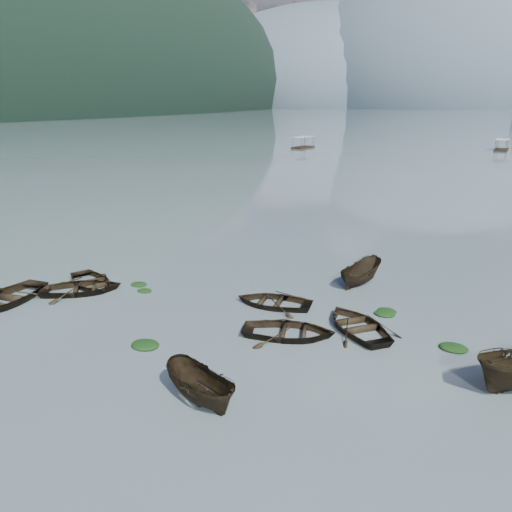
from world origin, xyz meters
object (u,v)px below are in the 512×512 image
at_px(rowboat_0, 6,303).
at_px(pontoon_centre, 501,151).
at_px(rowboat_3, 358,330).
at_px(pontoon_left, 303,148).

height_order(rowboat_0, pontoon_centre, pontoon_centre).
relative_size(rowboat_3, pontoon_left, 0.66).
relative_size(pontoon_left, pontoon_centre, 1.06).
bearing_deg(pontoon_left, pontoon_centre, 26.38).
xyz_separation_m(pontoon_left, pontoon_centre, (42.77, 12.89, 0.00)).
bearing_deg(rowboat_3, pontoon_centre, -137.82).
bearing_deg(rowboat_0, rowboat_3, 10.12).
xyz_separation_m(rowboat_0, pontoon_left, (-15.46, 96.49, 0.00)).
bearing_deg(pontoon_left, rowboat_0, -71.29).
bearing_deg(pontoon_left, rowboat_3, -59.94).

